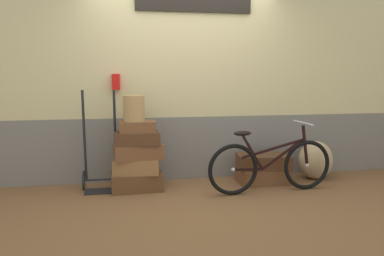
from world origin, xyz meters
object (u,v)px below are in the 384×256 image
(suitcase_0, at_px, (137,181))
(suitcase_2, at_px, (138,151))
(bicycle, at_px, (271,165))
(suitcase_4, at_px, (138,127))
(suitcase_5, at_px, (263,175))
(luggage_trolley, at_px, (101,166))
(burlap_sack, at_px, (315,160))
(suitcase_3, at_px, (137,138))
(suitcase_1, at_px, (136,166))
(suitcase_6, at_px, (263,161))
(wicker_basket, at_px, (134,108))

(suitcase_0, relative_size, suitcase_2, 1.06)
(suitcase_0, height_order, bicycle, bicycle)
(suitcase_0, bearing_deg, suitcase_4, -30.91)
(suitcase_5, height_order, bicycle, bicycle)
(luggage_trolley, bearing_deg, burlap_sack, 0.04)
(suitcase_0, distance_m, burlap_sack, 2.45)
(suitcase_3, relative_size, burlap_sack, 1.02)
(suitcase_2, height_order, suitcase_4, suitcase_4)
(suitcase_1, bearing_deg, suitcase_6, 7.94)
(burlap_sack, height_order, bicycle, bicycle)
(suitcase_5, bearing_deg, bicycle, -101.73)
(suitcase_0, distance_m, suitcase_6, 1.68)
(bicycle, bearing_deg, suitcase_1, 167.65)
(suitcase_5, distance_m, burlap_sack, 0.79)
(suitcase_6, bearing_deg, suitcase_3, -172.84)
(suitcase_2, relative_size, bicycle, 0.37)
(suitcase_4, bearing_deg, suitcase_3, -151.63)
(suitcase_0, relative_size, burlap_sack, 1.19)
(suitcase_3, height_order, suitcase_6, suitcase_3)
(luggage_trolley, bearing_deg, suitcase_0, -10.48)
(suitcase_0, bearing_deg, luggage_trolley, 166.62)
(suitcase_4, relative_size, wicker_basket, 1.38)
(suitcase_0, distance_m, suitcase_2, 0.39)
(suitcase_1, relative_size, burlap_sack, 1.05)
(suitcase_2, height_order, burlap_sack, suitcase_2)
(suitcase_2, relative_size, burlap_sack, 1.12)
(suitcase_2, xyz_separation_m, suitcase_6, (1.64, 0.01, -0.20))
(suitcase_0, xyz_separation_m, suitcase_3, (0.01, -0.02, 0.55))
(suitcase_2, xyz_separation_m, suitcase_5, (1.64, 0.02, -0.40))
(suitcase_2, distance_m, burlap_sack, 2.43)
(suitcase_2, height_order, suitcase_6, suitcase_2)
(bicycle, bearing_deg, suitcase_0, 166.93)
(suitcase_6, xyz_separation_m, luggage_trolley, (-2.10, 0.06, 0.01))
(wicker_basket, bearing_deg, suitcase_6, 0.67)
(suitcase_0, xyz_separation_m, luggage_trolley, (-0.44, 0.08, 0.19))
(suitcase_1, bearing_deg, burlap_sack, 8.86)
(suitcase_0, bearing_deg, burlap_sack, -0.96)
(suitcase_0, distance_m, suitcase_4, 0.69)
(suitcase_2, height_order, wicker_basket, wicker_basket)
(luggage_trolley, xyz_separation_m, burlap_sack, (2.88, 0.00, -0.04))
(suitcase_4, height_order, wicker_basket, wicker_basket)
(suitcase_0, relative_size, suitcase_3, 1.17)
(suitcase_1, distance_m, burlap_sack, 2.45)
(suitcase_2, xyz_separation_m, luggage_trolley, (-0.46, 0.07, -0.19))
(suitcase_6, relative_size, wicker_basket, 2.16)
(suitcase_4, relative_size, bicycle, 0.27)
(suitcase_3, bearing_deg, luggage_trolley, 165.04)
(suitcase_1, bearing_deg, suitcase_0, 90.76)
(suitcase_2, xyz_separation_m, suitcase_4, (-0.00, -0.02, 0.31))
(suitcase_0, height_order, suitcase_6, suitcase_6)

